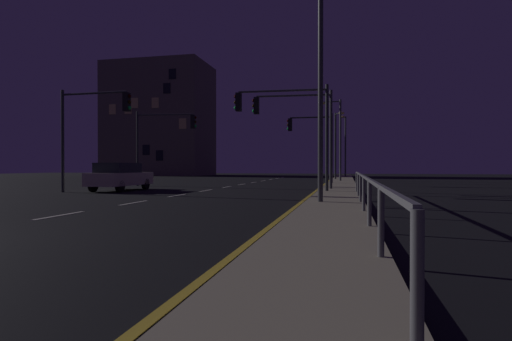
% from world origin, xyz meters
% --- Properties ---
extents(ground_plane, '(112.00, 112.00, 0.00)m').
position_xyz_m(ground_plane, '(0.00, 17.50, 0.00)').
color(ground_plane, black).
rests_on(ground_plane, ground).
extents(sidewalk_right, '(2.05, 77.00, 0.14)m').
position_xyz_m(sidewalk_right, '(7.37, 17.50, 0.07)').
color(sidewalk_right, gray).
rests_on(sidewalk_right, ground).
extents(lane_markings_center, '(0.14, 50.00, 0.01)m').
position_xyz_m(lane_markings_center, '(0.00, 21.00, 0.01)').
color(lane_markings_center, silver).
rests_on(lane_markings_center, ground).
extents(lane_edge_line, '(0.14, 53.00, 0.01)m').
position_xyz_m(lane_edge_line, '(6.09, 22.50, 0.01)').
color(lane_edge_line, gold).
rests_on(lane_edge_line, ground).
extents(car, '(1.84, 4.41, 1.57)m').
position_xyz_m(car, '(-4.72, 15.89, 0.82)').
color(car, beige).
rests_on(car, ground).
extents(traffic_light_mid_left, '(4.51, 0.54, 5.47)m').
position_xyz_m(traffic_light_mid_left, '(4.98, 18.01, 4.02)').
color(traffic_light_mid_left, '#38383D').
rests_on(traffic_light_mid_left, sidewalk_right).
extents(traffic_light_far_left, '(4.13, 0.35, 5.42)m').
position_xyz_m(traffic_light_far_left, '(-5.19, 13.97, 3.83)').
color(traffic_light_far_left, '#2D3033').
rests_on(traffic_light_far_left, ground).
extents(traffic_light_near_left, '(3.45, 0.35, 5.17)m').
position_xyz_m(traffic_light_near_left, '(5.20, 25.97, 3.76)').
color(traffic_light_near_left, '#4C4C51').
rests_on(traffic_light_near_left, sidewalk_right).
extents(traffic_light_far_right, '(4.31, 0.75, 5.25)m').
position_xyz_m(traffic_light_far_right, '(-4.79, 21.58, 3.72)').
color(traffic_light_far_right, '#2D3033').
rests_on(traffic_light_far_right, ground).
extents(traffic_light_far_center, '(4.88, 0.50, 5.36)m').
position_xyz_m(traffic_light_far_center, '(4.68, 15.86, 3.97)').
color(traffic_light_far_center, '#2D3033').
rests_on(traffic_light_far_center, sidewalk_right).
extents(street_lamp_median, '(0.68, 2.12, 7.04)m').
position_xyz_m(street_lamp_median, '(7.53, 43.39, 4.41)').
color(street_lamp_median, '#38383D').
rests_on(street_lamp_median, sidewalk_right).
extents(street_lamp_far_end, '(0.98, 1.94, 6.52)m').
position_xyz_m(street_lamp_far_end, '(6.78, 35.80, 4.12)').
color(street_lamp_far_end, '#2D3033').
rests_on(street_lamp_far_end, sidewalk_right).
extents(street_lamp_corner, '(1.92, 0.40, 6.99)m').
position_xyz_m(street_lamp_corner, '(6.91, 31.04, 4.36)').
color(street_lamp_corner, '#4C4C51').
rests_on(street_lamp_corner, sidewalk_right).
extents(street_lamp_mid_block, '(2.47, 0.39, 7.70)m').
position_xyz_m(street_lamp_mid_block, '(6.49, 9.49, 4.78)').
color(street_lamp_mid_block, '#38383D').
rests_on(street_lamp_mid_block, sidewalk_right).
extents(barrier_fence, '(0.09, 17.68, 0.98)m').
position_xyz_m(barrier_fence, '(8.24, 6.80, 0.87)').
color(barrier_fence, '#59595E').
rests_on(barrier_fence, sidewalk_right).
extents(building_distant, '(15.39, 9.85, 17.30)m').
position_xyz_m(building_distant, '(-21.01, 54.40, 8.65)').
color(building_distant, '#6B6056').
rests_on(building_distant, ground).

